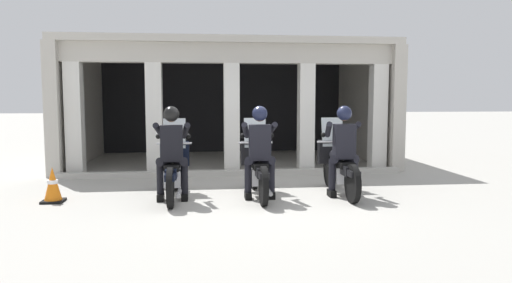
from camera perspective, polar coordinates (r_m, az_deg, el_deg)
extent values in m
plane|color=#A8A59E|center=(11.28, -1.52, -3.40)|extent=(80.00, 80.00, 0.00)
cube|color=black|center=(14.98, -3.95, 4.42)|extent=(7.93, 0.24, 2.93)
cube|color=#BCB7AD|center=(10.79, -3.03, 10.63)|extent=(7.93, 0.36, 0.44)
cube|color=#BCB7AD|center=(12.85, -3.58, 11.14)|extent=(7.93, 4.79, 0.16)
cube|color=#BCB7AD|center=(13.17, -20.62, 3.94)|extent=(0.30, 4.79, 2.93)
cube|color=#BCB7AD|center=(13.54, 13.08, 4.18)|extent=(0.30, 4.79, 2.93)
cube|color=silver|center=(11.10, -21.17, 2.56)|extent=(0.35, 0.36, 2.49)
cube|color=silver|center=(10.79, -12.23, 2.73)|extent=(0.35, 0.36, 2.49)
cube|color=silver|center=(10.75, -2.99, 2.83)|extent=(0.35, 0.36, 2.49)
cube|color=silver|center=(10.99, 6.08, 2.87)|extent=(0.35, 0.36, 2.49)
cube|color=silver|center=(11.49, 14.56, 2.84)|extent=(0.35, 0.36, 2.49)
cube|color=#B7B5AD|center=(10.38, -2.80, -3.84)|extent=(7.53, 0.24, 0.12)
cylinder|color=black|center=(8.86, -9.75, -3.83)|extent=(0.09, 0.64, 0.64)
cylinder|color=black|center=(7.48, -10.38, -5.55)|extent=(0.09, 0.64, 0.64)
cube|color=black|center=(8.83, -9.77, -2.49)|extent=(0.14, 0.44, 0.08)
cube|color=silver|center=(8.11, -10.06, -4.33)|extent=(0.28, 0.44, 0.28)
cube|color=black|center=(8.14, -10.06, -3.37)|extent=(0.18, 1.24, 0.16)
ellipsoid|color=black|center=(8.33, -9.98, -1.92)|extent=(0.26, 0.48, 0.22)
cube|color=black|center=(7.95, -10.15, -3.07)|extent=(0.24, 0.52, 0.10)
cube|color=black|center=(7.51, -10.37, -4.15)|extent=(0.16, 0.48, 0.10)
cylinder|color=silver|center=(8.76, -9.80, -2.34)|extent=(0.05, 0.24, 0.53)
cube|color=black|center=(8.69, -9.83, -1.48)|extent=(0.52, 0.16, 0.44)
sphere|color=silver|center=(8.78, -9.80, -1.27)|extent=(0.18, 0.18, 0.18)
cube|color=silver|center=(8.63, -9.88, 0.98)|extent=(0.40, 0.14, 0.54)
cylinder|color=silver|center=(8.56, -9.90, -0.23)|extent=(0.62, 0.04, 0.04)
cylinder|color=silver|center=(7.80, -9.32, -6.17)|extent=(0.07, 0.55, 0.07)
cube|color=black|center=(7.88, -10.21, -0.22)|extent=(0.36, 0.22, 0.60)
cube|color=#591414|center=(8.00, -10.15, 0.01)|extent=(0.05, 0.02, 0.32)
sphere|color=#936B51|center=(7.87, -10.25, 3.10)|extent=(0.21, 0.21, 0.21)
sphere|color=black|center=(7.87, -10.26, 3.31)|extent=(0.26, 0.26, 0.26)
cylinder|color=black|center=(7.93, -9.15, -2.42)|extent=(0.26, 0.29, 0.17)
cylinder|color=black|center=(7.97, -8.69, -4.38)|extent=(0.12, 0.12, 0.53)
cube|color=black|center=(8.04, -8.65, -6.65)|extent=(0.11, 0.26, 0.12)
cylinder|color=black|center=(7.95, -11.17, -2.44)|extent=(0.26, 0.29, 0.17)
cylinder|color=black|center=(8.00, -11.56, -4.39)|extent=(0.12, 0.12, 0.53)
cube|color=black|center=(8.07, -11.51, -6.65)|extent=(0.11, 0.26, 0.12)
cylinder|color=black|center=(8.08, -8.57, 1.30)|extent=(0.19, 0.48, 0.31)
sphere|color=black|center=(8.30, -8.22, 0.65)|extent=(0.09, 0.09, 0.09)
cylinder|color=black|center=(8.11, -11.67, 1.26)|extent=(0.19, 0.48, 0.31)
sphere|color=black|center=(8.33, -11.80, 0.61)|extent=(0.09, 0.09, 0.09)
cylinder|color=black|center=(8.87, -0.22, -3.73)|extent=(0.09, 0.64, 0.64)
cylinder|color=black|center=(7.51, 0.93, -5.43)|extent=(0.09, 0.64, 0.64)
cube|color=black|center=(8.84, -0.22, -2.40)|extent=(0.14, 0.44, 0.08)
cube|color=silver|center=(8.13, 0.34, -4.22)|extent=(0.28, 0.44, 0.28)
cube|color=black|center=(8.16, 0.30, -3.26)|extent=(0.18, 1.24, 0.16)
ellipsoid|color=black|center=(8.35, 0.13, -1.81)|extent=(0.26, 0.48, 0.22)
cube|color=black|center=(7.97, 0.45, -2.96)|extent=(0.24, 0.52, 0.10)
cube|color=black|center=(7.53, 0.87, -4.03)|extent=(0.16, 0.48, 0.10)
cylinder|color=silver|center=(8.78, -0.18, -2.25)|extent=(0.05, 0.24, 0.53)
cube|color=black|center=(8.70, -0.14, -1.38)|extent=(0.52, 0.16, 0.44)
sphere|color=silver|center=(8.80, -0.21, -1.18)|extent=(0.18, 0.18, 0.18)
cube|color=silver|center=(8.65, -0.12, 1.07)|extent=(0.40, 0.14, 0.54)
cylinder|color=silver|center=(8.58, -0.07, -0.14)|extent=(0.62, 0.04, 0.04)
cylinder|color=silver|center=(7.84, 1.52, -6.03)|extent=(0.07, 0.55, 0.07)
cube|color=black|center=(7.90, 0.47, -0.11)|extent=(0.36, 0.22, 0.60)
cube|color=#14193F|center=(8.02, 0.37, 0.11)|extent=(0.05, 0.02, 0.32)
sphere|color=#936B51|center=(7.89, 0.46, 3.19)|extent=(0.21, 0.21, 0.21)
sphere|color=#191E38|center=(7.89, 0.46, 3.41)|extent=(0.26, 0.26, 0.26)
cylinder|color=black|center=(7.98, 1.45, -2.31)|extent=(0.26, 0.29, 0.17)
cylinder|color=black|center=(8.03, 1.88, -4.24)|extent=(0.12, 0.12, 0.53)
cube|color=black|center=(8.10, 1.86, -6.50)|extent=(0.11, 0.26, 0.12)
cylinder|color=black|center=(7.94, -0.55, -2.34)|extent=(0.26, 0.29, 0.17)
cylinder|color=black|center=(7.98, -0.98, -4.30)|extent=(0.12, 0.12, 0.53)
cube|color=black|center=(8.05, -0.98, -6.57)|extent=(0.11, 0.26, 0.12)
cylinder|color=black|center=(8.14, 1.82, 1.39)|extent=(0.19, 0.48, 0.31)
sphere|color=black|center=(8.36, 1.89, 0.74)|extent=(0.09, 0.09, 0.09)
cylinder|color=black|center=(8.09, -1.27, 1.37)|extent=(0.19, 0.48, 0.31)
sphere|color=black|center=(8.31, -1.67, 0.71)|extent=(0.09, 0.09, 0.09)
cylinder|color=black|center=(9.17, 8.96, -3.50)|extent=(0.09, 0.64, 0.64)
cylinder|color=black|center=(7.84, 11.66, -5.07)|extent=(0.09, 0.64, 0.64)
cube|color=black|center=(9.14, 8.98, -2.21)|extent=(0.14, 0.44, 0.08)
cube|color=silver|center=(8.45, 10.30, -3.95)|extent=(0.28, 0.44, 0.28)
cube|color=black|center=(8.47, 10.22, -3.03)|extent=(0.18, 1.24, 0.16)
ellipsoid|color=black|center=(8.66, 9.83, -1.64)|extent=(0.26, 0.48, 0.22)
cube|color=black|center=(8.29, 10.59, -2.73)|extent=(0.24, 0.52, 0.10)
cube|color=black|center=(7.87, 11.55, -3.73)|extent=(0.16, 0.48, 0.10)
cylinder|color=silver|center=(9.07, 9.08, -2.06)|extent=(0.05, 0.24, 0.53)
cube|color=black|center=(9.00, 9.19, -1.23)|extent=(0.52, 0.16, 0.44)
sphere|color=silver|center=(9.09, 9.03, -1.03)|extent=(0.18, 0.18, 0.18)
cube|color=silver|center=(8.94, 9.27, 1.14)|extent=(0.40, 0.14, 0.54)
cylinder|color=silver|center=(8.88, 9.39, -0.02)|extent=(0.62, 0.04, 0.04)
cylinder|color=silver|center=(8.19, 11.79, -5.65)|extent=(0.07, 0.55, 0.07)
cube|color=black|center=(8.23, 10.67, 0.01)|extent=(0.36, 0.22, 0.60)
cube|color=black|center=(8.34, 10.44, 0.23)|extent=(0.05, 0.02, 0.32)
sphere|color=#936B51|center=(8.22, 10.69, 3.18)|extent=(0.21, 0.21, 0.21)
sphere|color=#191E38|center=(8.21, 10.69, 3.39)|extent=(0.26, 0.26, 0.26)
cylinder|color=black|center=(8.32, 11.52, -2.09)|extent=(0.26, 0.29, 0.17)
cylinder|color=black|center=(8.38, 11.87, -3.95)|extent=(0.12, 0.12, 0.53)
cube|color=black|center=(8.45, 11.81, -6.11)|extent=(0.11, 0.26, 0.12)
cylinder|color=black|center=(8.24, 9.66, -2.13)|extent=(0.26, 0.29, 0.17)
cylinder|color=black|center=(8.26, 9.23, -4.03)|extent=(0.12, 0.12, 0.53)
cube|color=black|center=(8.33, 9.18, -6.22)|extent=(0.11, 0.26, 0.12)
cylinder|color=black|center=(8.50, 11.66, 1.45)|extent=(0.19, 0.48, 0.31)
sphere|color=black|center=(8.72, 11.47, 0.83)|extent=(0.09, 0.09, 0.09)
cylinder|color=black|center=(8.37, 8.80, 1.44)|extent=(0.19, 0.48, 0.31)
sphere|color=black|center=(8.57, 8.16, 0.80)|extent=(0.09, 0.09, 0.09)
cube|color=black|center=(8.50, -23.40, -6.65)|extent=(0.34, 0.34, 0.04)
cone|color=orange|center=(8.45, -23.48, -4.69)|extent=(0.28, 0.28, 0.55)
cylinder|color=white|center=(8.44, -23.48, -4.51)|extent=(0.17, 0.17, 0.06)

